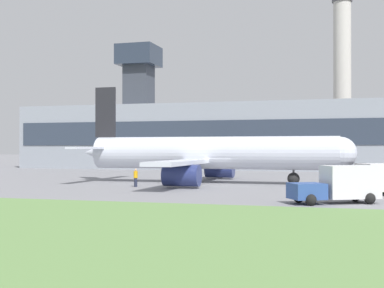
% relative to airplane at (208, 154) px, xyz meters
% --- Properties ---
extents(ground_plane, '(400.00, 400.00, 0.00)m').
position_rel_airplane_xyz_m(ground_plane, '(1.42, -1.67, -2.83)').
color(ground_plane, gray).
extents(terminal_building, '(84.96, 12.51, 21.15)m').
position_rel_airplane_xyz_m(terminal_building, '(0.49, 35.10, 2.75)').
color(terminal_building, '#8C939E').
rests_on(terminal_building, ground_plane).
extents(smokestack_left, '(4.14, 4.14, 34.91)m').
position_rel_airplane_xyz_m(smokestack_left, '(12.18, 64.08, 14.79)').
color(smokestack_left, beige).
rests_on(smokestack_left, ground_plane).
extents(airplane, '(27.54, 25.77, 9.79)m').
position_rel_airplane_xyz_m(airplane, '(0.00, 0.00, 0.00)').
color(airplane, silver).
rests_on(airplane, ground_plane).
extents(pushback_tug, '(4.13, 2.90, 2.09)m').
position_rel_airplane_xyz_m(pushback_tug, '(14.67, -0.71, -1.89)').
color(pushback_tug, '#232328').
rests_on(pushback_tug, ground_plane).
extents(baggage_truck, '(5.79, 4.32, 2.36)m').
position_rel_airplane_xyz_m(baggage_truck, '(12.81, -16.30, -1.68)').
color(baggage_truck, '#2D4C93').
rests_on(baggage_truck, ground_plane).
extents(fuel_truck, '(5.74, 4.72, 2.32)m').
position_rel_airplane_xyz_m(fuel_truck, '(15.08, -9.75, -1.69)').
color(fuel_truck, '#232328').
rests_on(fuel_truck, ground_plane).
extents(ground_crew_person, '(0.39, 0.39, 1.62)m').
position_rel_airplane_xyz_m(ground_crew_person, '(-4.89, -6.65, -2.00)').
color(ground_crew_person, '#23283D').
rests_on(ground_crew_person, ground_plane).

